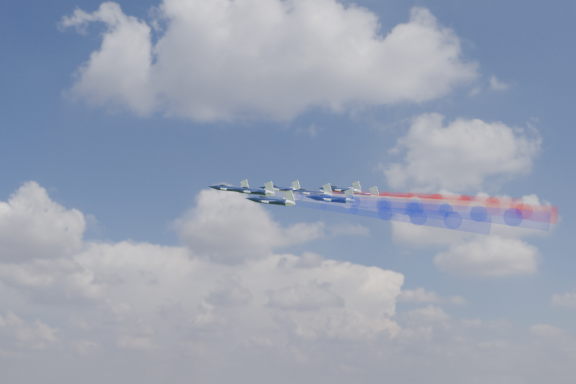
# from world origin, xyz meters

# --- Properties ---
(jet_lead) EXTENTS (16.82, 14.89, 9.60)m
(jet_lead) POSITION_xyz_m (0.42, 15.29, 137.16)
(jet_lead) COLOR black
(trail_lead) EXTENTS (42.67, 18.13, 14.89)m
(trail_lead) POSITION_xyz_m (26.37, 7.33, 131.23)
(trail_lead) COLOR white
(jet_inner_left) EXTENTS (16.82, 14.89, 9.60)m
(jet_inner_left) POSITION_xyz_m (9.16, 3.38, 132.48)
(jet_inner_left) COLOR black
(trail_inner_left) EXTENTS (42.67, 18.13, 14.89)m
(trail_inner_left) POSITION_xyz_m (35.11, -4.58, 126.55)
(trail_inner_left) COLOR #1929DB
(jet_inner_right) EXTENTS (16.82, 14.89, 9.60)m
(jet_inner_right) POSITION_xyz_m (13.89, 20.60, 138.06)
(jet_inner_right) COLOR black
(trail_inner_right) EXTENTS (42.67, 18.13, 14.89)m
(trail_inner_right) POSITION_xyz_m (39.84, 12.64, 132.13)
(trail_inner_right) COLOR red
(jet_outer_left) EXTENTS (16.82, 14.89, 9.60)m
(jet_outer_left) POSITION_xyz_m (15.87, -9.19, 126.08)
(jet_outer_left) COLOR black
(trail_outer_left) EXTENTS (42.67, 18.13, 14.89)m
(trail_outer_left) POSITION_xyz_m (41.81, -17.15, 120.15)
(trail_outer_left) COLOR #1929DB
(jet_center_third) EXTENTS (16.82, 14.89, 9.60)m
(jet_center_third) POSITION_xyz_m (23.44, 8.61, 133.01)
(jet_center_third) COLOR black
(trail_center_third) EXTENTS (42.67, 18.13, 14.89)m
(trail_center_third) POSITION_xyz_m (49.38, 0.65, 127.08)
(trail_center_third) COLOR white
(jet_outer_right) EXTENTS (16.82, 14.89, 9.60)m
(jet_outer_right) POSITION_xyz_m (30.56, 26.52, 139.02)
(jet_outer_right) COLOR black
(trail_outer_right) EXTENTS (42.67, 18.13, 14.89)m
(trail_outer_right) POSITION_xyz_m (56.51, 18.56, 133.09)
(trail_outer_right) COLOR red
(jet_rear_left) EXTENTS (16.82, 14.89, 9.60)m
(jet_rear_left) POSITION_xyz_m (29.44, -1.53, 128.26)
(jet_rear_left) COLOR black
(trail_rear_left) EXTENTS (42.67, 18.13, 14.89)m
(trail_rear_left) POSITION_xyz_m (55.38, -9.49, 122.33)
(trail_rear_left) COLOR #1929DB
(jet_rear_right) EXTENTS (16.82, 14.89, 9.60)m
(jet_rear_right) POSITION_xyz_m (35.36, 13.77, 133.39)
(jet_rear_right) COLOR black
(trail_rear_right) EXTENTS (42.67, 18.13, 14.89)m
(trail_rear_right) POSITION_xyz_m (61.31, 5.81, 127.46)
(trail_rear_right) COLOR red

